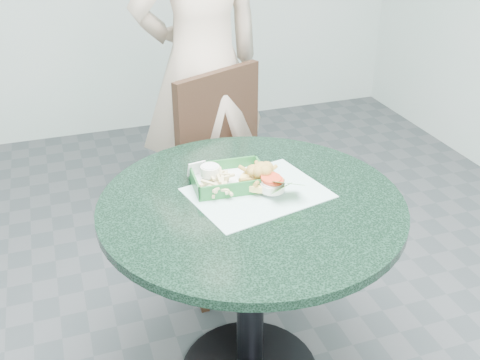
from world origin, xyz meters
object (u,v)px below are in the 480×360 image
object	(u,v)px
dining_chair	(227,165)
cafe_table	(251,249)
food_basket	(229,186)
sauce_ramekin	(210,176)
crab_sandwich	(260,178)
diner_person	(201,25)

from	to	relation	value
dining_chair	cafe_table	bearing A→B (deg)	-125.95
dining_chair	food_basket	world-z (taller)	dining_chair
food_basket	sauce_ramekin	size ratio (longest dim) A/B	3.79
dining_chair	food_basket	bearing A→B (deg)	-131.55
cafe_table	crab_sandwich	xyz separation A→B (m)	(0.06, 0.07, 0.22)
dining_chair	sauce_ramekin	xyz separation A→B (m)	(-0.23, -0.55, 0.27)
crab_sandwich	sauce_ramekin	distance (m)	0.17
dining_chair	food_basket	distance (m)	0.64
diner_person	crab_sandwich	distance (m)	0.94
food_basket	sauce_ramekin	world-z (taller)	sauce_ramekin
cafe_table	diner_person	bearing A→B (deg)	83.57
food_basket	dining_chair	bearing A→B (deg)	73.36
crab_sandwich	food_basket	bearing A→B (deg)	154.81
food_basket	crab_sandwich	size ratio (longest dim) A/B	1.80
food_basket	sauce_ramekin	bearing A→B (deg)	158.27
cafe_table	crab_sandwich	world-z (taller)	crab_sandwich
diner_person	sauce_ramekin	size ratio (longest dim) A/B	34.68
food_basket	crab_sandwich	xyz separation A→B (m)	(0.09, -0.04, 0.03)
cafe_table	food_basket	bearing A→B (deg)	108.03
cafe_table	crab_sandwich	size ratio (longest dim) A/B	7.31
dining_chair	diner_person	world-z (taller)	diner_person
crab_sandwich	sauce_ramekin	world-z (taller)	crab_sandwich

